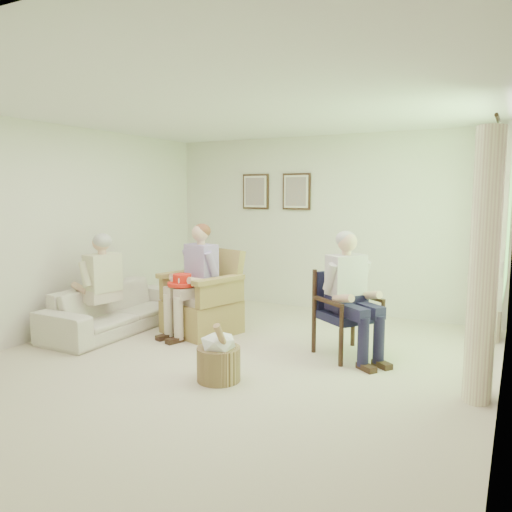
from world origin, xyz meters
name	(u,v)px	position (x,y,z in m)	size (l,w,h in m)	color
floor	(231,364)	(0.00, 0.00, 0.00)	(5.50, 5.50, 0.00)	beige
back_wall	(325,224)	(0.00, 2.75, 1.30)	(5.00, 0.04, 2.60)	silver
left_wall	(57,230)	(-2.50, 0.00, 1.30)	(0.04, 5.50, 2.60)	silver
right_wall	(507,253)	(2.50, 0.00, 1.30)	(0.04, 5.50, 2.60)	silver
ceiling	(229,107)	(0.00, 0.00, 2.60)	(5.00, 5.50, 0.02)	white
window	(508,211)	(2.46, 1.20, 1.58)	(0.13, 2.50, 1.63)	#2D6B23
curtain_left	(484,267)	(2.33, 0.22, 1.15)	(0.34, 0.34, 2.30)	#FFF9C7
curtain_right	(495,245)	(2.33, 2.18, 1.15)	(0.34, 0.34, 2.30)	#FFF9C7
framed_print_left	(256,192)	(-1.15, 2.71, 1.78)	(0.45, 0.05, 0.55)	#382114
framed_print_right	(296,192)	(-0.45, 2.71, 1.78)	(0.45, 0.05, 0.55)	#382114
wicker_armchair	(203,306)	(-0.92, 0.86, 0.33)	(0.82, 0.82, 1.05)	#A3894D
wood_armchair	(350,309)	(0.98, 0.91, 0.50)	(0.59, 0.55, 0.91)	black
sofa	(117,308)	(-1.95, 0.40, 0.29)	(0.78, 1.99, 0.58)	silver
person_wicker	(196,272)	(-0.92, 0.72, 0.79)	(0.40, 0.62, 1.36)	beige
person_dark	(346,287)	(0.98, 0.76, 0.77)	(0.40, 0.62, 1.33)	#1C1A39
person_sofa	(98,280)	(-1.95, 0.11, 0.71)	(0.42, 0.62, 1.25)	beige
red_hat	(182,281)	(-0.99, 0.53, 0.70)	(0.35, 0.35, 0.14)	red
hatbox	(219,356)	(0.14, -0.45, 0.24)	(0.54, 0.54, 0.61)	tan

